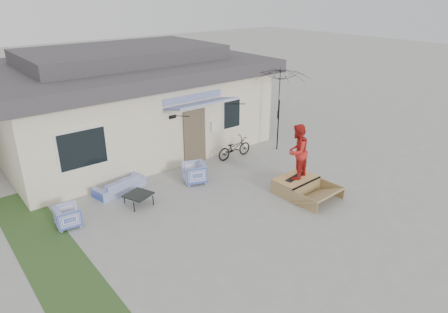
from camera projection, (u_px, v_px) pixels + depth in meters
ground at (254, 219)px, 11.77m from camera, size 90.00×90.00×0.00m
grass_strip at (49, 254)px, 10.23m from camera, size 1.40×8.00×0.01m
house at (126, 99)px, 16.79m from camera, size 10.80×8.49×4.10m
loveseat at (119, 182)px, 13.22m from camera, size 1.79×0.84×0.67m
armchair_left at (68, 215)px, 11.31m from camera, size 0.68×0.71×0.67m
armchair_right at (194, 172)px, 13.86m from camera, size 0.91×0.94×0.77m
coffee_table at (139, 199)px, 12.49m from camera, size 0.94×0.94×0.36m
bicycle at (234, 146)px, 15.83m from camera, size 1.57×0.56×1.00m
patio_umbrella at (279, 109)px, 16.17m from camera, size 2.93×2.84×2.20m
skate_ramp at (296, 184)px, 13.30m from camera, size 1.48×1.92×0.46m
skateboard at (295, 177)px, 13.24m from camera, size 0.90×0.36×0.05m
skater at (297, 151)px, 12.88m from camera, size 1.04×0.90×1.81m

